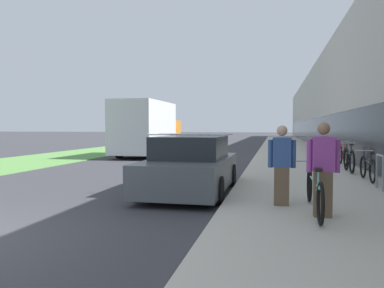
{
  "coord_description": "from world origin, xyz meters",
  "views": [
    {
      "loc": [
        4.74,
        -3.9,
        1.62
      ],
      "look_at": [
        0.85,
        13.67,
        0.8
      ],
      "focal_mm": 35.0,
      "sensor_mm": 36.0,
      "label": 1
    }
  ],
  "objects_px": {
    "tandem_bicycle": "(314,191)",
    "person_rider": "(323,169)",
    "cruiser_bike_farthest": "(343,155)",
    "cruiser_bike_nearest": "(368,168)",
    "cruiser_bike_middle": "(349,160)",
    "person_bystander": "(282,165)",
    "parked_sedan_curbside": "(191,167)",
    "moving_truck": "(148,129)",
    "bike_rack_hoop": "(380,168)"
  },
  "relations": [
    {
      "from": "cruiser_bike_farthest",
      "to": "cruiser_bike_middle",
      "type": "bearing_deg",
      "value": -94.62
    },
    {
      "from": "cruiser_bike_middle",
      "to": "moving_truck",
      "type": "bearing_deg",
      "value": 145.17
    },
    {
      "from": "person_bystander",
      "to": "cruiser_bike_farthest",
      "type": "height_order",
      "value": "person_bystander"
    },
    {
      "from": "cruiser_bike_middle",
      "to": "parked_sedan_curbside",
      "type": "height_order",
      "value": "parked_sedan_curbside"
    },
    {
      "from": "cruiser_bike_middle",
      "to": "moving_truck",
      "type": "relative_size",
      "value": 0.27
    },
    {
      "from": "person_rider",
      "to": "cruiser_bike_middle",
      "type": "xyz_separation_m",
      "value": [
        1.64,
        6.74,
        -0.39
      ]
    },
    {
      "from": "tandem_bicycle",
      "to": "parked_sedan_curbside",
      "type": "relative_size",
      "value": 0.6
    },
    {
      "from": "bike_rack_hoop",
      "to": "moving_truck",
      "type": "bearing_deg",
      "value": 132.68
    },
    {
      "from": "bike_rack_hoop",
      "to": "cruiser_bike_farthest",
      "type": "xyz_separation_m",
      "value": [
        0.15,
        5.84,
        -0.12
      ]
    },
    {
      "from": "cruiser_bike_farthest",
      "to": "person_bystander",
      "type": "bearing_deg",
      "value": -106.9
    },
    {
      "from": "moving_truck",
      "to": "cruiser_bike_farthest",
      "type": "bearing_deg",
      "value": -24.34
    },
    {
      "from": "person_rider",
      "to": "person_bystander",
      "type": "distance_m",
      "value": 1.02
    },
    {
      "from": "cruiser_bike_middle",
      "to": "tandem_bicycle",
      "type": "bearing_deg",
      "value": -105.19
    },
    {
      "from": "cruiser_bike_nearest",
      "to": "cruiser_bike_farthest",
      "type": "height_order",
      "value": "cruiser_bike_farthest"
    },
    {
      "from": "person_bystander",
      "to": "moving_truck",
      "type": "bearing_deg",
      "value": 119.48
    },
    {
      "from": "bike_rack_hoop",
      "to": "cruiser_bike_nearest",
      "type": "relative_size",
      "value": 0.48
    },
    {
      "from": "parked_sedan_curbside",
      "to": "moving_truck",
      "type": "bearing_deg",
      "value": 114.35
    },
    {
      "from": "tandem_bicycle",
      "to": "person_rider",
      "type": "relative_size",
      "value": 1.6
    },
    {
      "from": "tandem_bicycle",
      "to": "bike_rack_hoop",
      "type": "bearing_deg",
      "value": 57.46
    },
    {
      "from": "person_bystander",
      "to": "parked_sedan_curbside",
      "type": "xyz_separation_m",
      "value": [
        -2.15,
        1.64,
        -0.25
      ]
    },
    {
      "from": "cruiser_bike_middle",
      "to": "parked_sedan_curbside",
      "type": "relative_size",
      "value": 0.42
    },
    {
      "from": "tandem_bicycle",
      "to": "moving_truck",
      "type": "relative_size",
      "value": 0.38
    },
    {
      "from": "person_bystander",
      "to": "tandem_bicycle",
      "type": "bearing_deg",
      "value": -40.2
    },
    {
      "from": "person_rider",
      "to": "parked_sedan_curbside",
      "type": "relative_size",
      "value": 0.38
    },
    {
      "from": "tandem_bicycle",
      "to": "cruiser_bike_farthest",
      "type": "relative_size",
      "value": 1.35
    },
    {
      "from": "tandem_bicycle",
      "to": "cruiser_bike_nearest",
      "type": "distance_m",
      "value": 4.73
    },
    {
      "from": "moving_truck",
      "to": "cruiser_bike_middle",
      "type": "bearing_deg",
      "value": -34.83
    },
    {
      "from": "tandem_bicycle",
      "to": "person_rider",
      "type": "xyz_separation_m",
      "value": [
        0.1,
        -0.32,
        0.43
      ]
    },
    {
      "from": "cruiser_bike_middle",
      "to": "cruiser_bike_farthest",
      "type": "height_order",
      "value": "cruiser_bike_middle"
    },
    {
      "from": "person_bystander",
      "to": "parked_sedan_curbside",
      "type": "distance_m",
      "value": 2.71
    },
    {
      "from": "bike_rack_hoop",
      "to": "cruiser_bike_farthest",
      "type": "bearing_deg",
      "value": 88.49
    },
    {
      "from": "cruiser_bike_middle",
      "to": "bike_rack_hoop",
      "type": "bearing_deg",
      "value": -89.63
    },
    {
      "from": "cruiser_bike_middle",
      "to": "cruiser_bike_farthest",
      "type": "bearing_deg",
      "value": 85.38
    },
    {
      "from": "tandem_bicycle",
      "to": "parked_sedan_curbside",
      "type": "bearing_deg",
      "value": 142.0
    },
    {
      "from": "bike_rack_hoop",
      "to": "person_rider",
      "type": "bearing_deg",
      "value": -118.33
    },
    {
      "from": "person_rider",
      "to": "bike_rack_hoop",
      "type": "relative_size",
      "value": 1.86
    },
    {
      "from": "tandem_bicycle",
      "to": "cruiser_bike_middle",
      "type": "distance_m",
      "value": 6.65
    },
    {
      "from": "person_rider",
      "to": "cruiser_bike_farthest",
      "type": "relative_size",
      "value": 0.85
    },
    {
      "from": "tandem_bicycle",
      "to": "cruiser_bike_middle",
      "type": "relative_size",
      "value": 1.45
    },
    {
      "from": "cruiser_bike_nearest",
      "to": "parked_sedan_curbside",
      "type": "distance_m",
      "value": 5.08
    },
    {
      "from": "cruiser_bike_nearest",
      "to": "cruiser_bike_farthest",
      "type": "bearing_deg",
      "value": 89.13
    },
    {
      "from": "bike_rack_hoop",
      "to": "cruiser_bike_middle",
      "type": "bearing_deg",
      "value": 90.37
    },
    {
      "from": "person_rider",
      "to": "moving_truck",
      "type": "relative_size",
      "value": 0.24
    },
    {
      "from": "bike_rack_hoop",
      "to": "parked_sedan_curbside",
      "type": "xyz_separation_m",
      "value": [
        -4.46,
        -0.66,
        0.0
      ]
    },
    {
      "from": "parked_sedan_curbside",
      "to": "bike_rack_hoop",
      "type": "bearing_deg",
      "value": 8.37
    },
    {
      "from": "cruiser_bike_middle",
      "to": "cruiser_bike_farthest",
      "type": "relative_size",
      "value": 0.93
    },
    {
      "from": "person_rider",
      "to": "cruiser_bike_farthest",
      "type": "xyz_separation_m",
      "value": [
        1.82,
        8.93,
        -0.4
      ]
    },
    {
      "from": "person_rider",
      "to": "bike_rack_hoop",
      "type": "distance_m",
      "value": 3.52
    },
    {
      "from": "cruiser_bike_middle",
      "to": "person_rider",
      "type": "bearing_deg",
      "value": -103.68
    },
    {
      "from": "bike_rack_hoop",
      "to": "parked_sedan_curbside",
      "type": "height_order",
      "value": "parked_sedan_curbside"
    }
  ]
}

